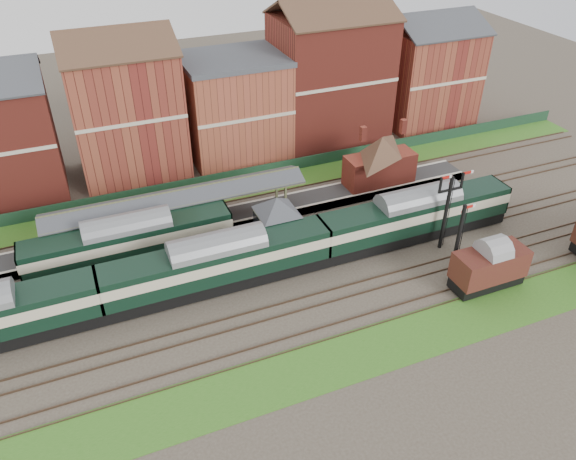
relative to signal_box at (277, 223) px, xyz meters
name	(u,v)px	position (x,y,z in m)	size (l,w,h in m)	color
ground	(319,261)	(3.00, -3.25, -3.19)	(160.00, 160.00, 0.00)	#473D33
grass_back	(261,185)	(3.00, 12.75, -3.16)	(90.00, 4.50, 0.06)	#2D6619
grass_front	(383,346)	(3.00, -15.25, -3.16)	(90.00, 5.00, 0.06)	#2D6619
fence	(255,172)	(3.00, 14.75, -2.44)	(90.00, 0.12, 1.50)	#193823
platform	(237,217)	(-2.00, 6.50, -2.69)	(55.00, 3.40, 1.00)	#2D2D2D
signal_box	(277,223)	(0.00, 0.00, 0.00)	(5.40, 5.40, 6.00)	#5F6C4D
brick_hut	(350,223)	(8.00, 0.00, -2.00)	(3.20, 2.64, 2.94)	maroon
station_building	(380,159)	(15.00, 6.50, 0.76)	(8.10, 8.10, 5.90)	maroon
canopy	(177,195)	(-8.00, 6.50, 1.39)	(26.00, 3.89, 4.08)	brown
semaphore_bracket	(447,208)	(15.04, -5.75, 1.44)	(3.60, 0.25, 8.18)	black
semaphore_siding	(458,242)	(13.02, -10.25, 0.96)	(1.23, 0.25, 8.00)	black
town_backdrop	(233,102)	(2.82, 21.75, 3.81)	(69.00, 10.00, 16.00)	maroon
dmu_train	(218,263)	(-6.82, -3.25, -0.47)	(60.99, 3.20, 4.69)	black
platform_railcar	(130,241)	(-13.45, 3.25, -0.62)	(19.19, 3.02, 4.42)	black
goods_van_a	(489,266)	(15.30, -12.25, -0.94)	(6.57, 2.85, 3.99)	black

